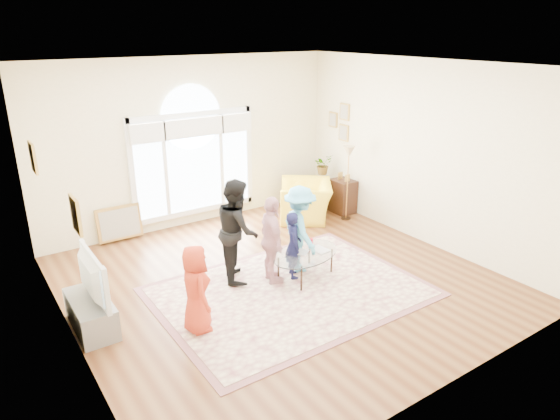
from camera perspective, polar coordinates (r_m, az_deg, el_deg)
ground at (r=7.78m, az=0.07°, el=-8.03°), size 6.00×6.00×0.00m
room_shell at (r=9.57m, az=-9.56°, el=7.18°), size 6.00×6.00×6.00m
area_rug at (r=7.46m, az=1.21°, el=-9.30°), size 3.60×2.60×0.02m
rug_border at (r=7.46m, az=1.21°, el=-9.33°), size 3.80×2.80×0.01m
tv_console at (r=6.99m, az=-20.77°, el=-11.05°), size 0.45×1.00×0.42m
television at (r=6.75m, az=-21.25°, el=-7.23°), size 0.17×1.08×0.62m
coffee_table at (r=7.69m, az=2.96°, el=-5.05°), size 1.38×1.08×0.54m
armchair at (r=10.11m, az=2.97°, el=1.09°), size 1.48×1.52×0.74m
side_cabinet at (r=10.51m, az=7.17°, el=1.58°), size 0.40×0.50×0.70m
floor_lamp at (r=9.87m, az=7.86°, el=5.97°), size 0.30×0.30×1.51m
plant_pedestal at (r=10.88m, az=4.84°, el=2.33°), size 0.20×0.20×0.70m
potted_plant at (r=10.72m, az=4.93°, el=5.19°), size 0.40×0.35×0.43m
leaning_picture at (r=9.60m, az=-17.67°, el=-3.34°), size 0.80×0.14×0.62m
child_red at (r=6.40m, az=-9.60°, el=-8.88°), size 0.44×0.61×1.16m
child_navy at (r=7.64m, az=1.53°, el=-3.99°), size 0.38×0.45×1.06m
child_black at (r=7.53m, az=-4.89°, el=-2.28°), size 0.85×0.94×1.58m
child_pink at (r=7.44m, az=-0.94°, el=-3.47°), size 0.53×0.85×1.35m
child_blue at (r=7.79m, az=2.27°, el=-2.19°), size 0.68×0.98×1.39m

